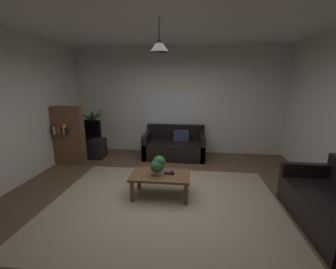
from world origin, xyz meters
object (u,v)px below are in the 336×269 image
(couch_right_side, at_px, (336,209))
(book_on_table_0, at_px, (156,175))
(remote_on_table_1, at_px, (172,173))
(potted_plant_on_table, at_px, (158,164))
(potted_palm_corner, at_px, (93,132))
(bookshelf_corner, at_px, (69,135))
(coffee_table, at_px, (161,178))
(tv_stand, at_px, (88,148))
(tv, at_px, (86,129))
(remote_on_table_0, at_px, (169,173))
(pendant_lamp, at_px, (159,45))
(couch_under_window, at_px, (175,147))

(couch_right_side, height_order, book_on_table_0, couch_right_side)
(remote_on_table_1, xyz_separation_m, potted_plant_on_table, (-0.23, -0.07, 0.17))
(potted_palm_corner, height_order, bookshelf_corner, bookshelf_corner)
(couch_right_side, height_order, coffee_table, couch_right_side)
(book_on_table_0, relative_size, tv_stand, 0.17)
(bookshelf_corner, bearing_deg, potted_palm_corner, 81.00)
(couch_right_side, xyz_separation_m, potted_palm_corner, (-4.72, 2.81, 0.31))
(couch_right_side, distance_m, book_on_table_0, 2.60)
(coffee_table, height_order, tv, tv)
(coffee_table, xyz_separation_m, remote_on_table_0, (0.15, 0.03, 0.08))
(tv, bearing_deg, tv_stand, 90.00)
(pendant_lamp, bearing_deg, book_on_table_0, -146.58)
(tv_stand, bearing_deg, bookshelf_corner, -110.30)
(potted_plant_on_table, bearing_deg, coffee_table, 10.58)
(book_on_table_0, xyz_separation_m, tv_stand, (-2.14, 1.84, -0.16))
(book_on_table_0, relative_size, remote_on_table_1, 0.98)
(couch_right_side, distance_m, potted_plant_on_table, 2.59)
(potted_plant_on_table, relative_size, bookshelf_corner, 0.23)
(remote_on_table_1, bearing_deg, pendant_lamp, -175.50)
(couch_under_window, distance_m, potted_palm_corner, 2.35)
(book_on_table_0, bearing_deg, tv, 139.74)
(remote_on_table_0, height_order, tv, tv)
(coffee_table, bearing_deg, couch_right_side, -12.61)
(couch_right_side, distance_m, bookshelf_corner, 5.23)
(bookshelf_corner, bearing_deg, remote_on_table_0, -26.43)
(remote_on_table_1, distance_m, tv, 2.97)
(remote_on_table_0, bearing_deg, potted_plant_on_table, 115.69)
(coffee_table, xyz_separation_m, potted_plant_on_table, (-0.04, -0.01, 0.25))
(remote_on_table_1, height_order, potted_palm_corner, potted_palm_corner)
(remote_on_table_1, relative_size, tv, 0.20)
(couch_right_side, bearing_deg, coffee_table, -102.61)
(remote_on_table_1, bearing_deg, couch_right_side, -29.64)
(remote_on_table_1, relative_size, potted_plant_on_table, 0.49)
(couch_under_window, relative_size, tv, 1.92)
(tv_stand, bearing_deg, book_on_table_0, -40.59)
(remote_on_table_0, relative_size, tv, 0.20)
(remote_on_table_1, height_order, tv_stand, tv_stand)
(couch_right_side, distance_m, coffee_table, 2.54)
(couch_under_window, distance_m, couch_right_side, 3.55)
(remote_on_table_0, bearing_deg, book_on_table_0, 123.56)
(couch_under_window, height_order, tv_stand, couch_under_window)
(remote_on_table_0, distance_m, remote_on_table_1, 0.06)
(potted_plant_on_table, relative_size, pendant_lamp, 0.66)
(tv, xyz_separation_m, bookshelf_corner, (-0.19, -0.48, -0.05))
(couch_right_side, xyz_separation_m, tv_stand, (-4.69, 2.35, -0.02))
(potted_plant_on_table, xyz_separation_m, bookshelf_corner, (-2.36, 1.30, 0.12))
(coffee_table, distance_m, tv, 2.87)
(potted_plant_on_table, bearing_deg, couch_right_side, -12.28)
(couch_under_window, xyz_separation_m, potted_palm_corner, (-2.32, 0.20, 0.31))
(bookshelf_corner, bearing_deg, tv_stand, 69.70)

